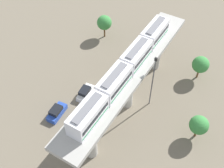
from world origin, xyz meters
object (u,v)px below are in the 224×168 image
(train, at_px, (126,68))
(tree_near_viaduct, at_px, (201,65))
(parked_car_blue, at_px, (57,112))
(signal_post, at_px, (153,80))
(tree_far_corner, at_px, (199,125))
(tree_mid_lot, at_px, (104,23))
(parked_car_white, at_px, (85,93))

(train, relative_size, tree_near_viaduct, 5.38)
(tree_near_viaduct, bearing_deg, parked_car_blue, 50.24)
(signal_post, bearing_deg, parked_car_blue, 39.87)
(parked_car_blue, bearing_deg, tree_far_corner, -164.82)
(tree_far_corner, relative_size, signal_post, 0.42)
(parked_car_blue, relative_size, tree_mid_lot, 0.80)
(tree_near_viaduct, bearing_deg, train, 59.32)
(parked_car_white, distance_m, tree_mid_lot, 18.40)
(tree_near_viaduct, bearing_deg, tree_far_corner, 108.44)
(parked_car_white, bearing_deg, tree_far_corner, 178.74)
(parked_car_white, distance_m, parked_car_blue, 6.59)
(tree_mid_lot, xyz_separation_m, signal_post, (-17.58, 12.51, 2.44))
(train, height_order, tree_far_corner, train)
(train, height_order, parked_car_white, train)
(train, height_order, tree_mid_lot, train)
(parked_car_white, bearing_deg, tree_near_viaduct, -143.82)
(parked_car_white, relative_size, parked_car_blue, 1.01)
(train, distance_m, tree_far_corner, 14.91)
(parked_car_blue, height_order, tree_near_viaduct, tree_near_viaduct)
(tree_far_corner, distance_m, signal_post, 10.37)
(train, bearing_deg, tree_mid_lot, -48.49)
(parked_car_blue, distance_m, tree_near_viaduct, 28.51)
(parked_car_blue, height_order, signal_post, signal_post)
(signal_post, bearing_deg, tree_mid_lot, -35.45)
(tree_mid_lot, bearing_deg, parked_car_blue, 101.25)
(tree_mid_lot, bearing_deg, parked_car_white, 110.68)
(parked_car_blue, distance_m, tree_far_corner, 24.27)
(parked_car_white, bearing_deg, tree_mid_lot, -76.50)
(parked_car_white, height_order, tree_far_corner, tree_far_corner)
(tree_mid_lot, distance_m, signal_post, 21.72)
(train, xyz_separation_m, tree_far_corner, (-13.05, -1.21, -7.10))
(parked_car_blue, relative_size, signal_post, 0.38)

